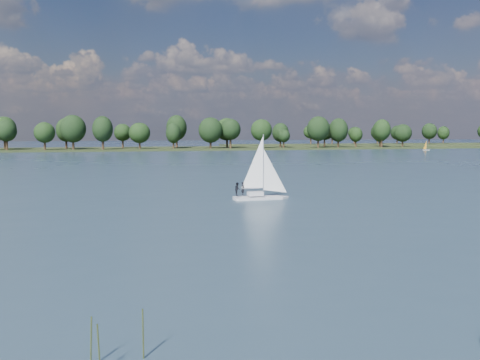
# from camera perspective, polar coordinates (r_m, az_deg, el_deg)

# --- Properties ---
(ground) EXTENTS (700.00, 700.00, 0.00)m
(ground) POSITION_cam_1_polar(r_m,az_deg,el_deg) (126.64, -7.36, 1.58)
(ground) COLOR #233342
(ground) RESTS_ON ground
(far_shore) EXTENTS (660.00, 40.00, 1.50)m
(far_shore) POSITION_cam_1_polar(r_m,az_deg,el_deg) (238.04, -10.81, 3.20)
(far_shore) COLOR black
(far_shore) RESTS_ON ground
(far_shore_back) EXTENTS (220.00, 30.00, 1.40)m
(far_shore_back) POSITION_cam_1_polar(r_m,az_deg,el_deg) (335.41, 17.03, 3.61)
(far_shore_back) COLOR black
(far_shore_back) RESTS_ON ground
(sailboat) EXTENTS (6.04, 1.81, 7.90)m
(sailboat) POSITION_cam_1_polar(r_m,az_deg,el_deg) (61.83, 1.93, -0.07)
(sailboat) COLOR silver
(sailboat) RESTS_ON ground
(dinghy_orange) EXTENTS (2.82, 1.15, 4.47)m
(dinghy_orange) POSITION_cam_1_polar(r_m,az_deg,el_deg) (240.21, 19.26, 3.27)
(dinghy_orange) COLOR silver
(dinghy_orange) RESTS_ON ground
(treeline) EXTENTS (563.18, 73.81, 18.23)m
(treeline) POSITION_cam_1_polar(r_m,az_deg,el_deg) (233.78, -13.71, 5.08)
(treeline) COLOR black
(treeline) RESTS_ON ground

